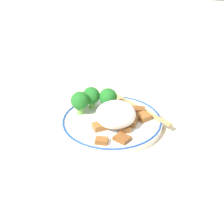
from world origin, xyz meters
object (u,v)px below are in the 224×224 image
Objects in this scene: plate at (112,122)px; broccoli_back_center at (91,96)px; broccoli_back_right at (79,102)px; broccoli_back_left at (108,98)px; chopsticks at (136,107)px.

plate is 4.36× the size of broccoli_back_center.
broccoli_back_left is at bearing -136.47° from broccoli_back_right.
broccoli_back_center is (0.04, 0.01, 0.00)m from broccoli_back_left.
broccoli_back_right reaches higher than broccoli_back_left.
broccoli_back_right is at bearing 71.61° from broccoli_back_center.
broccoli_back_left is at bearing -59.05° from plate.
chopsticks is at bearing -147.08° from broccoli_back_right.
broccoli_back_center is 0.11m from chopsticks.
chopsticks reaches higher than plate.
broccoli_back_center is at bearing -108.39° from broccoli_back_right.
broccoli_back_center is 0.96× the size of broccoli_back_right.
chopsticks is (-0.11, -0.07, -0.03)m from broccoli_back_right.
plate is at bearing 64.02° from chopsticks.
plate is 4.48× the size of broccoli_back_left.
plate is 4.18× the size of broccoli_back_right.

